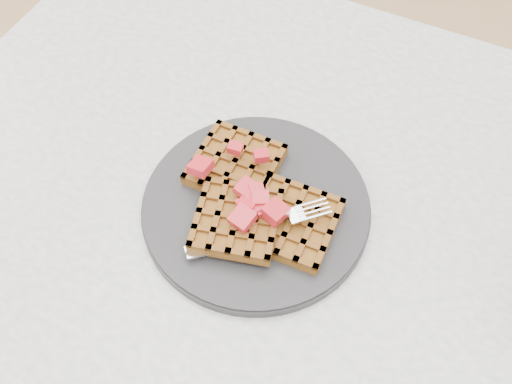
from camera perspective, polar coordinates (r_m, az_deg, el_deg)
table at (r=0.78m, az=8.60°, el=-8.51°), size 1.20×0.80×0.75m
plate at (r=0.69m, az=0.00°, el=-1.47°), size 0.27×0.27×0.02m
waffles at (r=0.67m, az=-0.13°, el=-0.85°), size 0.20×0.18×0.03m
strawberry_pile at (r=0.65m, az=0.00°, el=0.68°), size 0.15×0.15×0.02m
fork at (r=0.65m, az=1.27°, el=-3.95°), size 0.15×0.14×0.02m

